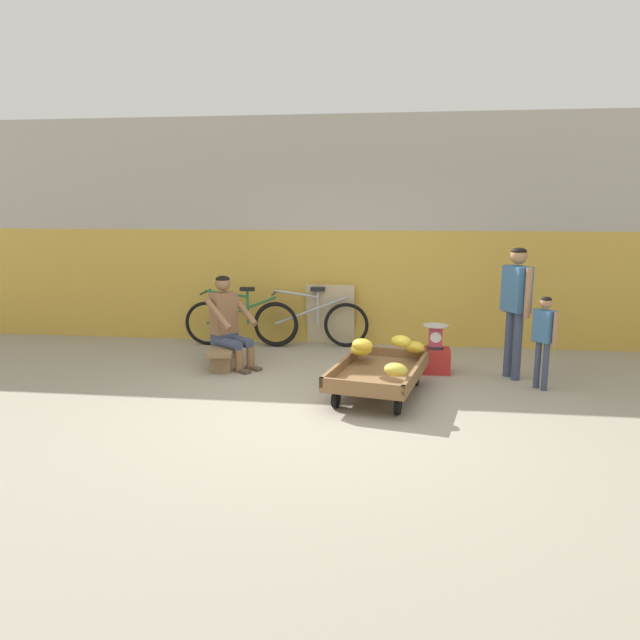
{
  "coord_description": "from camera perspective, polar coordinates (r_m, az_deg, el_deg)",
  "views": [
    {
      "loc": [
        0.69,
        -5.59,
        1.99
      ],
      "look_at": [
        -0.12,
        0.78,
        0.75
      ],
      "focal_mm": 33.2,
      "sensor_mm": 36.0,
      "label": 1
    }
  ],
  "objects": [
    {
      "name": "ground_plane",
      "position": [
        5.98,
        0.21,
        -8.52
      ],
      "size": [
        80.0,
        80.0,
        0.0
      ],
      "primitive_type": "plane",
      "color": "gray"
    },
    {
      "name": "back_wall",
      "position": [
        8.65,
        2.69,
        8.46
      ],
      "size": [
        16.0,
        0.3,
        3.24
      ],
      "color": "gold",
      "rests_on": "ground"
    },
    {
      "name": "banana_cart",
      "position": [
        6.32,
        5.67,
        -5.2
      ],
      "size": [
        1.12,
        1.58,
        0.36
      ],
      "color": "brown",
      "rests_on": "ground"
    },
    {
      "name": "banana_pile",
      "position": [
        6.43,
        6.06,
        -2.83
      ],
      "size": [
        0.87,
        1.24,
        0.26
      ],
      "color": "gold",
      "rests_on": "banana_cart"
    },
    {
      "name": "low_bench",
      "position": [
        7.63,
        -9.16,
        -2.8
      ],
      "size": [
        0.46,
        1.13,
        0.27
      ],
      "color": "olive",
      "rests_on": "ground"
    },
    {
      "name": "vendor_seated",
      "position": [
        7.48,
        -8.84,
        -0.17
      ],
      "size": [
        0.74,
        0.68,
        1.14
      ],
      "color": "brown",
      "rests_on": "ground"
    },
    {
      "name": "plastic_crate",
      "position": [
        7.31,
        10.99,
        -3.86
      ],
      "size": [
        0.36,
        0.28,
        0.3
      ],
      "color": "red",
      "rests_on": "ground"
    },
    {
      "name": "weighing_scale",
      "position": [
        7.24,
        11.07,
        -1.55
      ],
      "size": [
        0.3,
        0.3,
        0.29
      ],
      "color": "#28282D",
      "rests_on": "plastic_crate"
    },
    {
      "name": "bicycle_near_left",
      "position": [
        8.58,
        -7.63,
        -0.17
      ],
      "size": [
        1.66,
        0.48,
        0.86
      ],
      "color": "black",
      "rests_on": "ground"
    },
    {
      "name": "bicycle_far_left",
      "position": [
        8.48,
        -0.92,
        -0.21
      ],
      "size": [
        1.66,
        0.48,
        0.86
      ],
      "color": "black",
      "rests_on": "ground"
    },
    {
      "name": "sign_board",
      "position": [
        8.58,
        1.01,
        0.54
      ],
      "size": [
        0.7,
        0.19,
        0.89
      ],
      "color": "#C6B289",
      "rests_on": "ground"
    },
    {
      "name": "customer_adult",
      "position": [
        7.15,
        18.37,
        2.02
      ],
      "size": [
        0.32,
        0.45,
        1.53
      ],
      "color": "#38425B",
      "rests_on": "ground"
    },
    {
      "name": "customer_child",
      "position": [
        6.87,
        20.77,
        -1.13
      ],
      "size": [
        0.24,
        0.27,
        1.03
      ],
      "color": "#38425B",
      "rests_on": "ground"
    }
  ]
}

